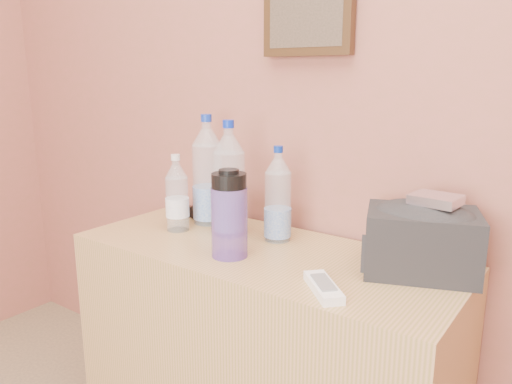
% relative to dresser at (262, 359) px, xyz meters
% --- Properties ---
extents(picture_frame, '(0.30, 0.03, 0.25)m').
position_rel_dresser_xyz_m(picture_frame, '(0.00, 0.23, 1.04)').
color(picture_frame, '#382311').
rests_on(picture_frame, room_shell).
extents(dresser, '(1.15, 0.48, 0.72)m').
position_rel_dresser_xyz_m(dresser, '(0.00, 0.00, 0.00)').
color(dresser, tan).
rests_on(dresser, ground).
extents(pet_large_a, '(0.10, 0.10, 0.37)m').
position_rel_dresser_xyz_m(pet_large_a, '(-0.17, 0.06, 0.52)').
color(pet_large_a, white).
rests_on(pet_large_a, dresser).
extents(pet_large_b, '(0.10, 0.10, 0.37)m').
position_rel_dresser_xyz_m(pet_large_b, '(-0.31, 0.12, 0.52)').
color(pet_large_b, silver).
rests_on(pet_large_b, dresser).
extents(pet_large_c, '(0.08, 0.08, 0.29)m').
position_rel_dresser_xyz_m(pet_large_c, '(-0.01, 0.10, 0.49)').
color(pet_large_c, silver).
rests_on(pet_large_c, dresser).
extents(pet_small, '(0.07, 0.07, 0.25)m').
position_rel_dresser_xyz_m(pet_small, '(-0.33, -0.01, 0.47)').
color(pet_small, silver).
rests_on(pet_small, dresser).
extents(nalgene_bottle, '(0.10, 0.10, 0.25)m').
position_rel_dresser_xyz_m(nalgene_bottle, '(-0.04, -0.10, 0.48)').
color(nalgene_bottle, '#6542A0').
rests_on(nalgene_bottle, dresser).
extents(sunglasses, '(0.15, 0.07, 0.04)m').
position_rel_dresser_xyz_m(sunglasses, '(-0.40, 0.13, 0.38)').
color(sunglasses, black).
rests_on(sunglasses, dresser).
extents(ac_remote, '(0.15, 0.15, 0.02)m').
position_rel_dresser_xyz_m(ac_remote, '(0.28, -0.15, 0.37)').
color(ac_remote, silver).
rests_on(ac_remote, dresser).
extents(toiletry_bag, '(0.33, 0.28, 0.19)m').
position_rel_dresser_xyz_m(toiletry_bag, '(0.43, 0.10, 0.45)').
color(toiletry_bag, black).
rests_on(toiletry_bag, dresser).
extents(foil_packet, '(0.12, 0.10, 0.02)m').
position_rel_dresser_xyz_m(foil_packet, '(0.46, 0.10, 0.56)').
color(foil_packet, white).
rests_on(foil_packet, toiletry_bag).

